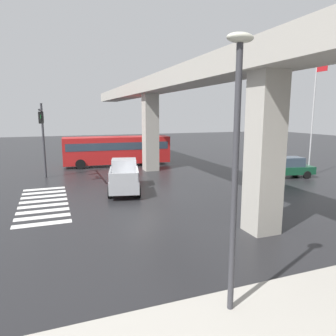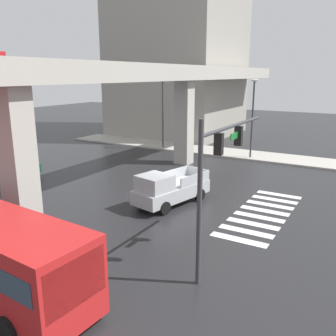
{
  "view_description": "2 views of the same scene",
  "coord_description": "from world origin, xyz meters",
  "px_view_note": "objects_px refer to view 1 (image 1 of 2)",
  "views": [
    {
      "loc": [
        19.72,
        -5.66,
        5.37
      ],
      "look_at": [
        1.74,
        1.1,
        2.0
      ],
      "focal_mm": 33.34,
      "sensor_mm": 36.0,
      "label": 1
    },
    {
      "loc": [
        -19.28,
        -11.43,
        7.66
      ],
      "look_at": [
        -0.72,
        -0.58,
        2.09
      ],
      "focal_mm": 38.87,
      "sensor_mm": 36.0,
      "label": 2
    }
  ],
  "objects_px": {
    "pickup_truck": "(124,177)",
    "flagpole": "(314,111)",
    "city_bus": "(117,149)",
    "traffic_signal_mast": "(42,126)",
    "sedan_dark_green": "(287,167)",
    "street_lamp_near_corner": "(236,147)"
  },
  "relations": [
    {
      "from": "flagpole",
      "to": "street_lamp_near_corner",
      "type": "bearing_deg",
      "value": -49.94
    },
    {
      "from": "traffic_signal_mast",
      "to": "sedan_dark_green",
      "type": "bearing_deg",
      "value": 74.62
    },
    {
      "from": "sedan_dark_green",
      "to": "traffic_signal_mast",
      "type": "bearing_deg",
      "value": -105.38
    },
    {
      "from": "pickup_truck",
      "to": "street_lamp_near_corner",
      "type": "height_order",
      "value": "street_lamp_near_corner"
    },
    {
      "from": "pickup_truck",
      "to": "flagpole",
      "type": "height_order",
      "value": "flagpole"
    },
    {
      "from": "city_bus",
      "to": "sedan_dark_green",
      "type": "bearing_deg",
      "value": 47.68
    },
    {
      "from": "sedan_dark_green",
      "to": "traffic_signal_mast",
      "type": "relative_size",
      "value": 0.7
    },
    {
      "from": "city_bus",
      "to": "street_lamp_near_corner",
      "type": "xyz_separation_m",
      "value": [
        25.51,
        -2.1,
        2.83
      ]
    },
    {
      "from": "pickup_truck",
      "to": "city_bus",
      "type": "xyz_separation_m",
      "value": [
        -11.0,
        1.74,
        0.73
      ]
    },
    {
      "from": "pickup_truck",
      "to": "city_bus",
      "type": "distance_m",
      "value": 11.16
    },
    {
      "from": "city_bus",
      "to": "street_lamp_near_corner",
      "type": "relative_size",
      "value": 1.51
    },
    {
      "from": "city_bus",
      "to": "traffic_signal_mast",
      "type": "bearing_deg",
      "value": -49.63
    },
    {
      "from": "street_lamp_near_corner",
      "to": "traffic_signal_mast",
      "type": "bearing_deg",
      "value": -166.04
    },
    {
      "from": "city_bus",
      "to": "flagpole",
      "type": "height_order",
      "value": "flagpole"
    },
    {
      "from": "pickup_truck",
      "to": "street_lamp_near_corner",
      "type": "bearing_deg",
      "value": -1.45
    },
    {
      "from": "pickup_truck",
      "to": "flagpole",
      "type": "bearing_deg",
      "value": 87.43
    },
    {
      "from": "pickup_truck",
      "to": "street_lamp_near_corner",
      "type": "xyz_separation_m",
      "value": [
        14.51,
        -0.37,
        3.57
      ]
    },
    {
      "from": "sedan_dark_green",
      "to": "traffic_signal_mast",
      "type": "height_order",
      "value": "traffic_signal_mast"
    },
    {
      "from": "city_bus",
      "to": "traffic_signal_mast",
      "type": "height_order",
      "value": "traffic_signal_mast"
    },
    {
      "from": "sedan_dark_green",
      "to": "street_lamp_near_corner",
      "type": "xyz_separation_m",
      "value": [
        14.27,
        -14.44,
        3.7
      ]
    },
    {
      "from": "pickup_truck",
      "to": "traffic_signal_mast",
      "type": "height_order",
      "value": "traffic_signal_mast"
    },
    {
      "from": "traffic_signal_mast",
      "to": "city_bus",
      "type": "bearing_deg",
      "value": 130.37
    }
  ]
}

